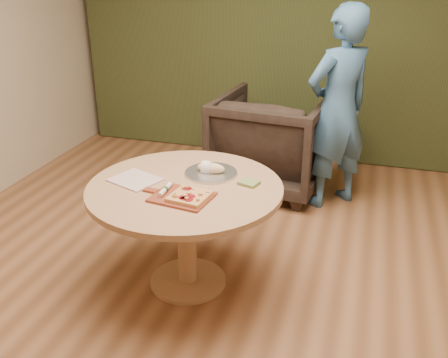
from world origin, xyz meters
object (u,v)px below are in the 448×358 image
at_px(pedestal_table, 186,205).
at_px(person_standing, 338,110).
at_px(pizza_paddle, 181,197).
at_px(serving_tray, 211,173).
at_px(cutlery_roll, 165,189).
at_px(flatbread_pizza, 189,196).
at_px(armchair, 272,137).
at_px(bread_roll, 210,168).

distance_m(pedestal_table, person_standing, 1.79).
xyz_separation_m(pizza_paddle, serving_tray, (0.06, 0.40, -0.00)).
distance_m(pizza_paddle, cutlery_roll, 0.12).
distance_m(flatbread_pizza, armchair, 1.96).
bearing_deg(person_standing, pedestal_table, 18.58).
bearing_deg(flatbread_pizza, serving_tray, 89.89).
relative_size(serving_tray, armchair, 0.35).
distance_m(serving_tray, bread_roll, 0.04).
relative_size(cutlery_roll, bread_roll, 1.03).
bearing_deg(bread_roll, pedestal_table, -112.81).
bearing_deg(pedestal_table, cutlery_roll, -115.72).
height_order(pizza_paddle, armchair, armchair).
xyz_separation_m(flatbread_pizza, cutlery_roll, (-0.17, 0.04, 0.00)).
distance_m(pedestal_table, flatbread_pizza, 0.27).
xyz_separation_m(pizza_paddle, person_standing, (0.78, 1.74, 0.13)).
xyz_separation_m(flatbread_pizza, bread_roll, (-0.01, 0.42, 0.02)).
height_order(pizza_paddle, person_standing, person_standing).
height_order(flatbread_pizza, person_standing, person_standing).
bearing_deg(bread_roll, armchair, 85.50).
height_order(serving_tray, bread_roll, bread_roll).
bearing_deg(armchair, flatbread_pizza, 92.68).
bearing_deg(person_standing, bread_roll, 17.82).
distance_m(pizza_paddle, serving_tray, 0.41).
distance_m(pedestal_table, serving_tray, 0.29).
xyz_separation_m(pedestal_table, bread_roll, (0.09, 0.22, 0.18)).
height_order(pedestal_table, flatbread_pizza, flatbread_pizza).
bearing_deg(flatbread_pizza, pedestal_table, 118.21).
bearing_deg(armchair, pedestal_table, 89.00).
bearing_deg(armchair, cutlery_roll, 87.41).
bearing_deg(armchair, pizza_paddle, 90.79).
relative_size(pizza_paddle, bread_roll, 2.40).
distance_m(pedestal_table, armchair, 1.77).
xyz_separation_m(pedestal_table, pizza_paddle, (0.04, -0.18, 0.15)).
distance_m(pizza_paddle, flatbread_pizza, 0.07).
xyz_separation_m(serving_tray, person_standing, (0.72, 1.34, 0.13)).
height_order(cutlery_roll, armchair, armchair).
xyz_separation_m(pizza_paddle, armchair, (0.18, 1.93, -0.25)).
bearing_deg(pedestal_table, armchair, 83.01).
bearing_deg(cutlery_roll, person_standing, 61.92).
bearing_deg(pedestal_table, bread_roll, 67.19).
height_order(pizza_paddle, cutlery_roll, cutlery_roll).
bearing_deg(bread_roll, flatbread_pizza, -88.89).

